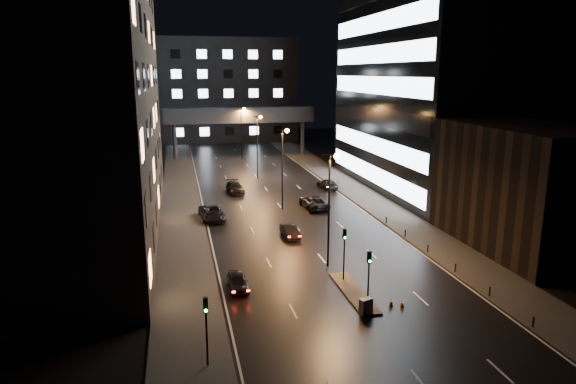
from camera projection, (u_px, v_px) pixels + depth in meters
name	position (u px, v px, depth m)	size (l,w,h in m)	color
ground	(266.00, 189.00, 76.20)	(160.00, 160.00, 0.00)	black
sidewalk_left	(181.00, 201.00, 68.83)	(5.00, 110.00, 0.15)	#383533
sidewalk_right	(357.00, 192.00, 74.02)	(5.00, 110.00, 0.15)	#383533
building_left	(72.00, 40.00, 51.75)	(15.00, 48.00, 40.00)	#2D2319
building_right_low	(525.00, 188.00, 49.49)	(10.00, 18.00, 12.00)	black
building_right_glass	(443.00, 31.00, 72.47)	(20.00, 36.00, 45.00)	black
building_far	(226.00, 90.00, 128.53)	(34.00, 14.00, 25.00)	#333335
skybridge	(240.00, 116.00, 102.84)	(30.00, 3.00, 10.00)	#333335
median_island	(353.00, 292.00, 40.09)	(1.60, 8.00, 0.15)	#383533
traffic_signal_near	(344.00, 246.00, 41.78)	(0.28, 0.34, 4.40)	black
traffic_signal_far	(369.00, 270.00, 36.54)	(0.28, 0.34, 4.40)	black
traffic_signal_corner	(206.00, 321.00, 29.37)	(0.28, 0.34, 4.40)	black
bollard_row	(441.00, 258.00, 46.34)	(0.12, 25.12, 0.90)	black
streetlight_near	(331.00, 195.00, 44.31)	(1.45, 0.50, 10.15)	black
streetlight_mid_a	(284.00, 158.00, 63.34)	(1.45, 0.50, 10.15)	black
streetlight_mid_b	(258.00, 138.00, 82.36)	(1.45, 0.50, 10.15)	black
streetlight_far	(242.00, 126.00, 101.39)	(1.45, 0.50, 10.15)	black
car_away_a	(238.00, 282.00, 40.76)	(1.52, 3.77, 1.28)	black
car_away_b	(290.00, 231.00, 53.67)	(1.39, 3.98, 1.31)	black
car_away_c	(212.00, 213.00, 59.98)	(2.64, 5.73, 1.59)	black
car_away_d	(235.00, 187.00, 73.56)	(2.11, 5.20, 1.51)	black
car_toward_a	(314.00, 202.00, 65.05)	(2.67, 5.80, 1.61)	black
car_toward_b	(328.00, 184.00, 76.28)	(1.92, 4.71, 1.37)	black
utility_cabinet	(366.00, 306.00, 36.34)	(0.91, 0.53, 1.12)	#505052
cone_a	(402.00, 304.00, 37.75)	(0.33, 0.33, 0.52)	orange
cone_b	(391.00, 302.00, 37.89)	(0.33, 0.33, 0.57)	orange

